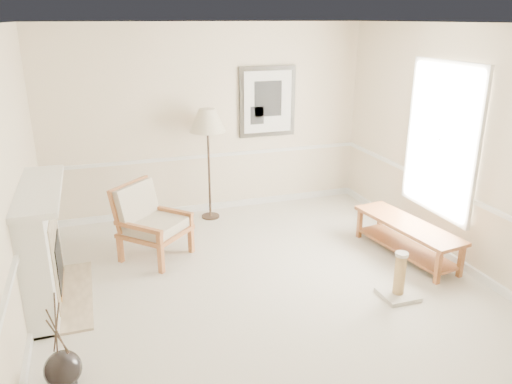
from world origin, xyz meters
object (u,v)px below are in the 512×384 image
floor_lamp (208,124)px  scratching_post (399,283)px  bench (407,234)px  armchair (148,218)px  floor_vase (63,370)px

floor_lamp → scratching_post: size_ratio=3.13×
floor_lamp → bench: 3.20m
floor_lamp → scratching_post: bearing=-64.1°
armchair → floor_lamp: 1.77m
floor_vase → scratching_post: floor_vase is taller
floor_vase → floor_lamp: size_ratio=0.53×
bench → scratching_post: 1.10m
armchair → scratching_post: (2.50, -1.92, -0.35)m
floor_lamp → scratching_post: floor_lamp is taller
floor_vase → bench: floor_vase is taller
floor_vase → armchair: 2.51m
floor_vase → scratching_post: size_ratio=1.68×
bench → scratching_post: bearing=-128.1°
floor_lamp → armchair: bearing=-135.6°
armchair → bench: (3.17, -1.06, -0.21)m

